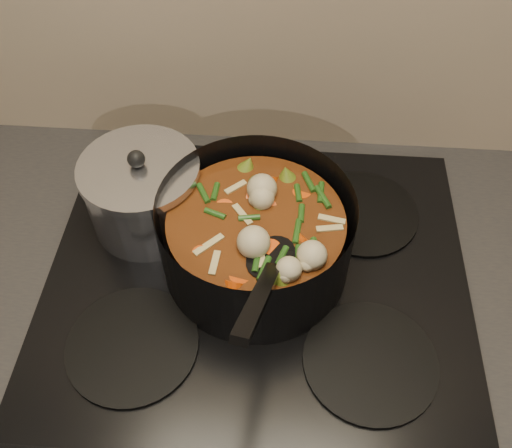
{
  "coord_description": "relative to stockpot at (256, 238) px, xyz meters",
  "views": [
    {
      "loc": [
        0.03,
        1.45,
        1.63
      ],
      "look_at": [
        -0.0,
        1.95,
        1.02
      ],
      "focal_mm": 40.0,
      "sensor_mm": 36.0,
      "label": 1
    }
  ],
  "objects": [
    {
      "name": "saucepan",
      "position": [
        -0.18,
        0.07,
        -0.0
      ],
      "size": [
        0.18,
        0.18,
        0.15
      ],
      "rotation": [
        0.0,
        0.0,
        0.37
      ],
      "color": "silver",
      "rests_on": "stovetop"
    },
    {
      "name": "counter",
      "position": [
        0.0,
        -0.02,
        -0.54
      ],
      "size": [
        2.64,
        0.64,
        0.91
      ],
      "color": "brown",
      "rests_on": "ground"
    },
    {
      "name": "stovetop",
      "position": [
        0.0,
        -0.02,
        -0.07
      ],
      "size": [
        0.62,
        0.54,
        0.03
      ],
      "color": "black",
      "rests_on": "counter"
    },
    {
      "name": "stockpot",
      "position": [
        0.0,
        0.0,
        0.0
      ],
      "size": [
        0.35,
        0.41,
        0.2
      ],
      "rotation": [
        0.0,
        0.0,
        -0.37
      ],
      "color": "black",
      "rests_on": "stovetop"
    }
  ]
}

